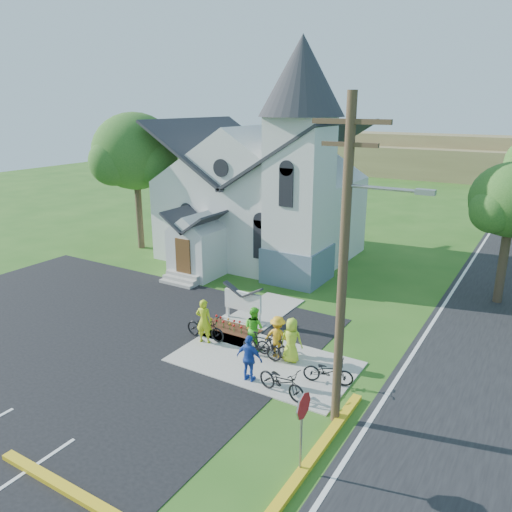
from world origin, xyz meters
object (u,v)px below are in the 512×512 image
Objects in this scene: utility_pole at (346,258)px; cyclist_3 at (278,337)px; bike_3 at (274,346)px; cyclist_2 at (249,358)px; bike_0 at (205,328)px; bike_2 at (282,381)px; bike_4 at (328,371)px; stop_sign at (303,416)px; cyclist_0 at (204,321)px; church_sign at (243,302)px; cyclist_1 at (254,328)px; cyclist_4 at (291,340)px; bike_1 at (262,346)px.

utility_pole is 5.87× the size of cyclist_3.
cyclist_3 is at bearing -35.03° from bike_3.
bike_0 is at bearing -31.44° from cyclist_2.
cyclist_3 is at bearing 43.08° from bike_2.
cyclist_2 reaches higher than bike_4.
stop_sign is 1.46× the size of cyclist_3.
bike_2 is 1.16× the size of cyclist_3.
cyclist_0 reaches higher than bike_4.
bike_0 is at bearing 89.88° from bike_3.
cyclist_1 is at bearing -47.66° from church_sign.
cyclist_4 is (0.63, 2.04, 0.01)m from cyclist_2.
bike_4 reaches higher than bike_3.
cyclist_2 reaches higher than bike_3.
cyclist_2 is at bearing -164.79° from bike_1.
cyclist_3 is 0.94× the size of bike_4.
utility_pole reaches higher than bike_1.
cyclist_0 is at bearing -150.52° from bike_0.
cyclist_4 is at bearing 167.87° from cyclist_3.
bike_1 is (0.69, -0.53, -0.38)m from cyclist_1.
bike_4 is at bearing -97.78° from bike_1.
utility_pole reaches higher than bike_4.
cyclist_1 is at bearing 75.59° from bike_3.
cyclist_3 is (-1.45, 2.32, 0.33)m from bike_2.
cyclist_0 is 5.75m from bike_4.
bike_2 is 2.67m from bike_3.
bike_3 is (3.13, 0.36, -0.49)m from cyclist_0.
bike_1 is at bearing 167.84° from cyclist_0.
cyclist_1 is at bearing 150.23° from utility_pole.
bike_4 is (-1.10, 1.82, -4.88)m from utility_pole.
bike_2 reaches higher than bike_0.
cyclist_0 is (-0.26, -2.58, -0.02)m from church_sign.
cyclist_2 reaches higher than bike_2.
cyclist_2 is (3.37, -1.87, 0.37)m from bike_0.
bike_3 is 0.85× the size of bike_4.
cyclist_1 is 1.00× the size of bike_4.
cyclist_1 is (2.06, 0.60, -0.05)m from cyclist_0.
bike_4 is at bearing 121.24° from utility_pole.
church_sign is at bearing 50.75° from bike_3.
cyclist_0 is 0.97× the size of bike_2.
stop_sign reaches higher than cyclist_2.
utility_pole is 5.23× the size of cyclist_0.
stop_sign reaches higher than church_sign.
utility_pole is at bearing 136.89° from cyclist_3.
bike_1 is at bearing 125.76° from bike_3.
bike_3 is 0.85m from cyclist_4.
bike_4 is at bearing -94.57° from bike_0.
cyclist_4 reaches higher than cyclist_3.
bike_3 is (3.28, 0.08, -0.05)m from bike_0.
bike_2 is at bearing -44.97° from church_sign.
cyclist_2 is (-3.61, 0.53, -4.47)m from utility_pole.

